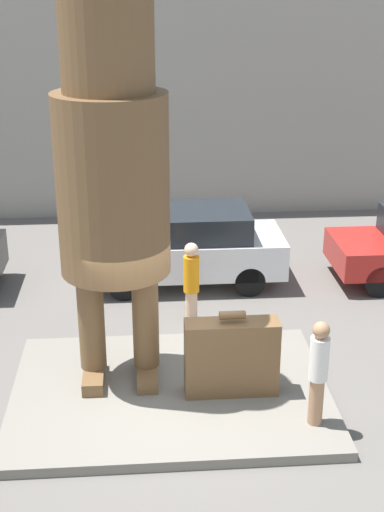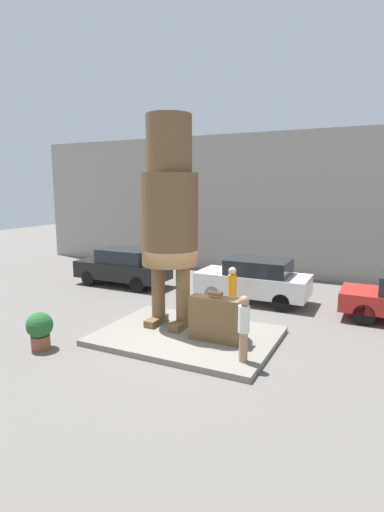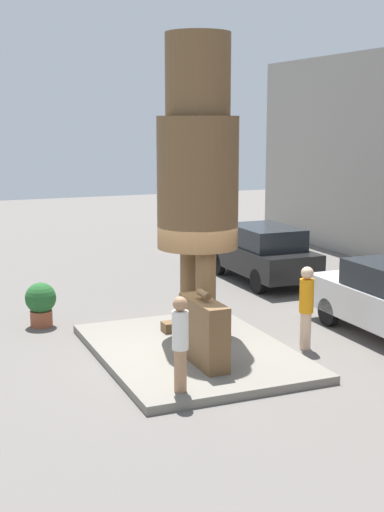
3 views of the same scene
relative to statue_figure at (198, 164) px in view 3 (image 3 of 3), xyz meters
name	(u,v)px [view 3 (image 3 of 3)]	position (x,y,z in m)	size (l,w,h in m)	color
ground_plane	(192,355)	(0.79, -0.45, -3.78)	(60.00, 60.00, 0.00)	#605B56
pedestal	(192,352)	(0.79, -0.45, -3.70)	(5.00, 3.66, 0.16)	slate
statue_figure	(198,164)	(0.00, 0.00, 0.00)	(1.68, 1.68, 6.20)	brown
giant_suitcase	(204,332)	(1.73, -0.61, -3.01)	(1.45, 0.43, 1.40)	brown
tourist	(180,340)	(2.85, -1.52, -2.72)	(0.28, 0.28, 1.64)	#A87A56
parked_car_black	(262,252)	(-4.59, 4.00, -2.92)	(4.18, 1.73, 1.65)	black
planter_pot	(41,302)	(-2.45, -2.85, -3.22)	(0.71, 0.71, 1.02)	brown
worker_hivis	(306,304)	(1.30, 1.87, -2.83)	(0.30, 0.30, 1.74)	beige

